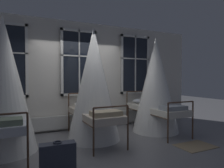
# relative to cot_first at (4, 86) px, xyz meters

# --- Properties ---
(ground) EXTENTS (21.89, 21.89, 0.00)m
(ground) POSITION_rel_cot_first_xyz_m (1.84, -0.11, -1.31)
(ground) COLOR slate
(back_wall_with_windows) EXTENTS (7.85, 0.10, 3.09)m
(back_wall_with_windows) POSITION_rel_cot_first_xyz_m (1.84, 1.23, 0.24)
(back_wall_with_windows) COLOR silver
(back_wall_with_windows) RESTS_ON ground
(window_bank) EXTENTS (4.79, 0.10, 2.79)m
(window_bank) POSITION_rel_cot_first_xyz_m (1.84, 1.11, -0.15)
(window_bank) COLOR black
(window_bank) RESTS_ON ground
(cot_first) EXTENTS (1.26, 2.01, 2.71)m
(cot_first) POSITION_rel_cot_first_xyz_m (0.00, 0.00, 0.00)
(cot_first) COLOR #4C3323
(cot_first) RESTS_ON ground
(cot_second) EXTENTS (1.26, 2.01, 2.67)m
(cot_second) POSITION_rel_cot_first_xyz_m (1.89, 0.03, -0.02)
(cot_second) COLOR #4C3323
(cot_second) RESTS_ON ground
(cot_third) EXTENTS (1.26, 2.01, 2.60)m
(cot_third) POSITION_rel_cot_first_xyz_m (3.70, 0.03, -0.05)
(cot_third) COLOR #4C3323
(cot_third) RESTS_ON ground
(rug_third) EXTENTS (0.80, 0.57, 0.01)m
(rug_third) POSITION_rel_cot_first_xyz_m (3.71, -1.36, -1.30)
(rug_third) COLOR #8E7A5B
(rug_third) RESTS_ON ground
(suitcase_dark) EXTENTS (0.57, 0.24, 0.47)m
(suitcase_dark) POSITION_rel_cot_first_xyz_m (0.82, -1.26, -1.09)
(suitcase_dark) COLOR #2D3342
(suitcase_dark) RESTS_ON ground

